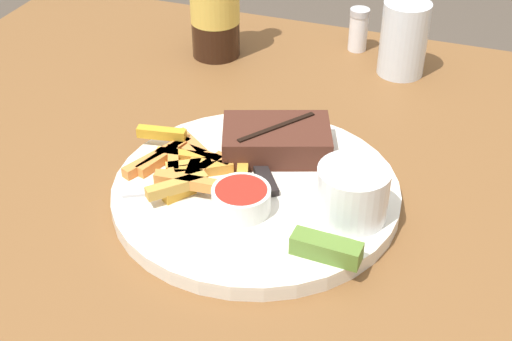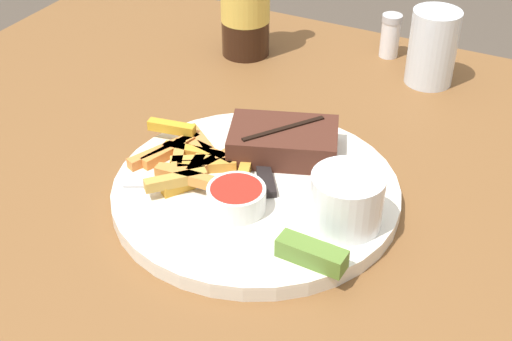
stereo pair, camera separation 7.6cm
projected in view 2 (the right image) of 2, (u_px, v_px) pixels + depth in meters
dining_table at (256, 260)px, 0.84m from camera, size 1.13×0.95×0.75m
dinner_plate at (256, 192)px, 0.78m from camera, size 0.31×0.31×0.02m
steak_portion at (283, 141)px, 0.81m from camera, size 0.14×0.12×0.04m
fries_pile at (190, 161)px, 0.80m from camera, size 0.15×0.14×0.02m
coleslaw_cup at (347, 197)px, 0.70m from camera, size 0.07×0.07×0.06m
dipping_sauce_cup at (241, 198)px, 0.73m from camera, size 0.06×0.06×0.03m
pickle_spear at (312, 254)px, 0.67m from camera, size 0.07×0.03×0.02m
fork_utensil at (180, 184)px, 0.77m from camera, size 0.13×0.07×0.00m
knife_utensil at (261, 162)px, 0.81m from camera, size 0.11×0.15×0.01m
beer_bottle at (245, 0)px, 1.03m from camera, size 0.07×0.07×0.24m
drinking_glass at (433, 47)px, 0.97m from camera, size 0.07×0.07×0.11m
salt_shaker at (390, 35)px, 1.05m from camera, size 0.03×0.03×0.07m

